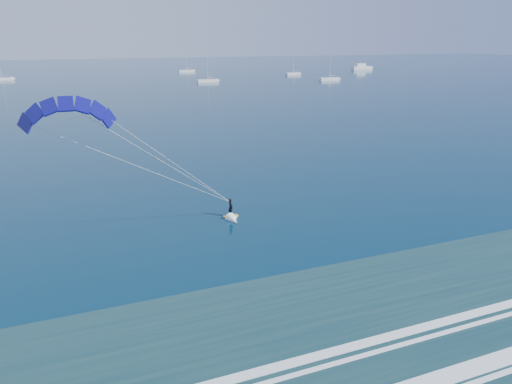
{
  "coord_description": "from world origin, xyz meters",
  "views": [
    {
      "loc": [
        -15.78,
        -9.43,
        17.24
      ],
      "look_at": [
        -1.96,
        25.97,
        4.46
      ],
      "focal_mm": 32.0,
      "sensor_mm": 36.0,
      "label": 1
    }
  ],
  "objects": [
    {
      "name": "sailboat_2",
      "position": [
        -45.04,
        221.41,
        0.69
      ],
      "size": [
        9.39,
        2.4,
        12.57
      ],
      "color": "white",
      "rests_on": "ground"
    },
    {
      "name": "motor_yacht",
      "position": [
        143.52,
        227.2,
        1.4
      ],
      "size": [
        12.81,
        3.42,
        5.59
      ],
      "color": "white",
      "rests_on": "ground"
    },
    {
      "name": "sailboat_3",
      "position": [
        36.61,
        180.2,
        0.69
      ],
      "size": [
        8.91,
        2.4,
        12.34
      ],
      "color": "white",
      "rests_on": "ground"
    },
    {
      "name": "kitesurfer_rig",
      "position": [
        -9.71,
        29.22,
        7.34
      ],
      "size": [
        19.63,
        7.27,
        14.29
      ],
      "color": "yellow",
      "rests_on": "ground"
    },
    {
      "name": "sailboat_5",
      "position": [
        87.66,
        203.95,
        0.67
      ],
      "size": [
        7.52,
        2.4,
        10.43
      ],
      "color": "white",
      "rests_on": "ground"
    },
    {
      "name": "sailboat_6",
      "position": [
        88.61,
        169.37,
        0.69
      ],
      "size": [
        9.37,
        2.4,
        12.61
      ],
      "color": "white",
      "rests_on": "ground"
    },
    {
      "name": "sailboat_4",
      "position": [
        42.3,
        243.73,
        0.68
      ],
      "size": [
        8.52,
        2.4,
        11.62
      ],
      "color": "white",
      "rests_on": "ground"
    }
  ]
}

